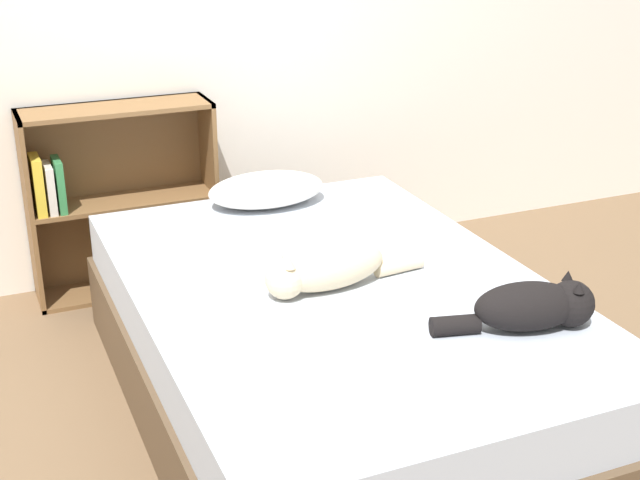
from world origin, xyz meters
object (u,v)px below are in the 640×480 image
at_px(cat_light, 325,269).
at_px(cat_dark, 535,306).
at_px(bookshelf, 114,196).
at_px(bed, 337,348).
at_px(pillow, 266,189).

relative_size(cat_light, cat_dark, 1.18).
bearing_deg(bookshelf, cat_dark, -63.67).
bearing_deg(cat_dark, bed, 142.06).
xyz_separation_m(cat_light, bookshelf, (-0.44, 1.35, -0.12)).
relative_size(pillow, bookshelf, 0.58).
distance_m(cat_light, bookshelf, 1.43).
bearing_deg(cat_dark, pillow, 118.87).
xyz_separation_m(bed, cat_light, (-0.06, -0.02, 0.32)).
distance_m(bed, pillow, 0.89).
distance_m(pillow, cat_dark, 1.40).
relative_size(cat_dark, bookshelf, 0.59).
height_order(cat_dark, bookshelf, bookshelf).
bearing_deg(bed, pillow, 86.82).
bearing_deg(bookshelf, pillow, -42.40).
height_order(cat_light, bookshelf, bookshelf).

